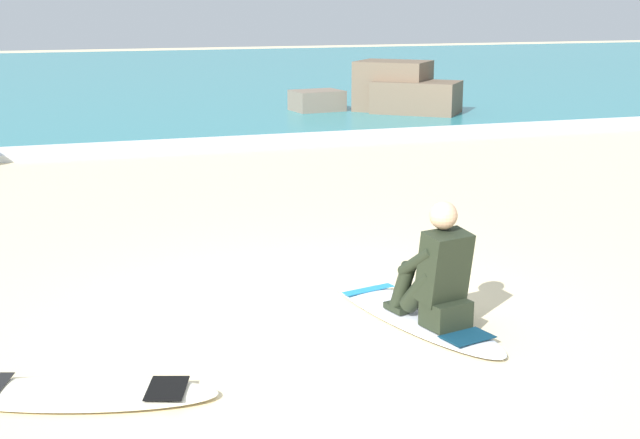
# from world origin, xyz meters

# --- Properties ---
(ground_plane) EXTENTS (80.00, 80.00, 0.00)m
(ground_plane) POSITION_xyz_m (0.00, 0.00, 0.00)
(ground_plane) COLOR beige
(sea) EXTENTS (80.00, 28.00, 0.10)m
(sea) POSITION_xyz_m (0.00, 22.25, 0.05)
(sea) COLOR teal
(sea) RESTS_ON ground
(breaking_foam) EXTENTS (80.00, 0.90, 0.11)m
(breaking_foam) POSITION_xyz_m (0.00, 8.55, 0.06)
(breaking_foam) COLOR white
(breaking_foam) RESTS_ON ground
(surfboard_main) EXTENTS (1.00, 2.17, 0.08)m
(surfboard_main) POSITION_xyz_m (0.73, -0.11, 0.04)
(surfboard_main) COLOR silver
(surfboard_main) RESTS_ON ground
(surfer_seated) EXTENTS (0.49, 0.76, 0.95)m
(surfer_seated) POSITION_xyz_m (0.81, -0.40, 0.44)
(surfer_seated) COLOR black
(surfer_seated) RESTS_ON surfboard_main
(surfboard_spare_near) EXTENTS (1.88, 1.05, 0.08)m
(surfboard_spare_near) POSITION_xyz_m (-1.87, -0.78, 0.04)
(surfboard_spare_near) COLOR #EFE5C6
(surfboard_spare_near) RESTS_ON ground
(rock_outcrop_distant) EXTENTS (3.48, 2.48, 1.16)m
(rock_outcrop_distant) POSITION_xyz_m (5.38, 11.44, 0.47)
(rock_outcrop_distant) COLOR #756656
(rock_outcrop_distant) RESTS_ON ground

